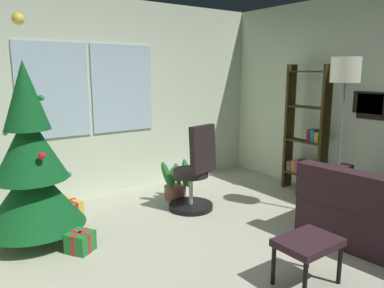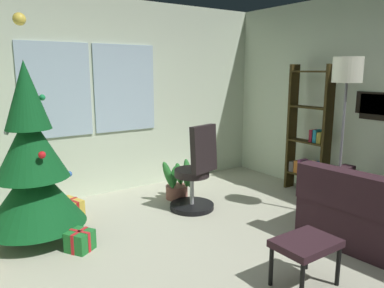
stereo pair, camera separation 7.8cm
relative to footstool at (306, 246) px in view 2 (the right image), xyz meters
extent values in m
cube|color=#AFAF99|center=(-0.22, 0.58, -0.39)|extent=(4.76, 5.12, 0.10)
cube|color=silver|center=(-0.22, 3.19, 1.00)|extent=(4.76, 0.10, 2.69)
cube|color=silver|center=(-1.06, 3.13, 1.14)|extent=(0.90, 0.03, 1.20)
cube|color=silver|center=(-0.10, 3.13, 1.14)|extent=(0.90, 0.03, 1.20)
cube|color=black|center=(2.15, 0.73, 0.94)|extent=(0.02, 0.40, 0.32)
cube|color=black|center=(2.15, 0.79, 0.99)|extent=(0.02, 0.39, 0.27)
cube|color=#2E1A21|center=(1.17, 0.65, 0.19)|extent=(0.95, 0.21, 0.20)
cube|color=#2E1A21|center=(0.00, 0.00, 0.03)|extent=(0.51, 0.37, 0.06)
cylinder|color=black|center=(-0.23, -0.16, -0.17)|extent=(0.04, 0.04, 0.34)
cylinder|color=black|center=(0.23, -0.16, -0.17)|extent=(0.04, 0.04, 0.34)
cylinder|color=black|center=(-0.23, 0.16, -0.17)|extent=(0.04, 0.04, 0.34)
cylinder|color=black|center=(0.23, 0.16, -0.17)|extent=(0.04, 0.04, 0.34)
cylinder|color=#4C331E|center=(-1.59, 2.15, -0.26)|extent=(0.12, 0.12, 0.16)
cone|color=#0E4B1F|center=(-1.59, 2.15, 0.16)|extent=(1.00, 1.00, 0.67)
cone|color=#0E4B1F|center=(-1.59, 2.15, 0.66)|extent=(0.72, 0.72, 0.67)
cone|color=#0E4B1F|center=(-1.59, 2.15, 1.15)|extent=(0.44, 0.44, 0.67)
sphere|color=red|center=(-1.55, 1.86, 0.61)|extent=(0.07, 0.07, 0.07)
sphere|color=gold|center=(-1.42, 2.42, 0.45)|extent=(0.07, 0.07, 0.07)
sphere|color=silver|center=(-1.78, 2.32, 0.78)|extent=(0.05, 0.05, 0.05)
sphere|color=blue|center=(-1.23, 2.14, 0.30)|extent=(0.06, 0.06, 0.06)
sphere|color=#1E8C4C|center=(-1.43, 2.20, 1.12)|extent=(0.06, 0.06, 0.06)
sphere|color=#F2D14C|center=(-1.59, 2.15, 1.86)|extent=(0.12, 0.12, 0.12)
cube|color=#1E722D|center=(-1.31, 1.63, -0.24)|extent=(0.30, 0.31, 0.20)
cube|color=red|center=(-1.31, 1.63, -0.24)|extent=(0.21, 0.15, 0.20)
cube|color=red|center=(-1.31, 1.63, -0.24)|extent=(0.15, 0.21, 0.20)
cube|color=gold|center=(-1.17, 2.43, -0.21)|extent=(0.28, 0.37, 0.26)
cube|color=#B21919|center=(-1.17, 2.43, -0.21)|extent=(0.13, 0.33, 0.26)
cube|color=#B21919|center=(-1.17, 2.43, -0.21)|extent=(0.20, 0.10, 0.26)
cylinder|color=black|center=(0.22, 1.93, -0.31)|extent=(0.56, 0.56, 0.06)
cylinder|color=#B2B2B7|center=(0.22, 1.93, -0.07)|extent=(0.05, 0.05, 0.41)
cylinder|color=black|center=(0.22, 1.93, 0.13)|extent=(0.44, 0.44, 0.09)
cube|color=black|center=(0.26, 1.75, 0.46)|extent=(0.41, 0.20, 0.57)
cube|color=#32280F|center=(1.94, 1.24, 0.57)|extent=(0.18, 0.04, 1.81)
cube|color=#32280F|center=(1.94, 1.84, 0.57)|extent=(0.18, 0.04, 1.81)
cube|color=#32280F|center=(1.94, 1.54, -0.09)|extent=(0.18, 0.56, 0.02)
cube|color=#32280F|center=(1.94, 1.54, 0.40)|extent=(0.18, 0.56, 0.02)
cube|color=#32280F|center=(1.94, 1.54, 0.88)|extent=(0.18, 0.56, 0.02)
cube|color=#32280F|center=(1.94, 1.54, 1.37)|extent=(0.18, 0.56, 0.02)
cube|color=#A4191A|center=(1.96, 1.32, 0.00)|extent=(0.13, 0.04, 0.17)
cube|color=navy|center=(1.96, 1.38, 0.03)|extent=(0.14, 0.07, 0.21)
cube|color=beige|center=(1.96, 1.46, 0.03)|extent=(0.14, 0.07, 0.21)
cube|color=#306F49|center=(1.96, 1.55, 0.02)|extent=(0.14, 0.07, 0.19)
cube|color=#823A71|center=(1.95, 1.62, 0.02)|extent=(0.16, 0.06, 0.21)
cube|color=#BB6627|center=(1.95, 1.69, 0.01)|extent=(0.15, 0.07, 0.18)
cube|color=#524F4E|center=(1.95, 1.76, 0.00)|extent=(0.16, 0.08, 0.15)
cube|color=olive|center=(1.96, 1.34, 0.49)|extent=(0.14, 0.07, 0.15)
cube|color=#1A6E87|center=(1.96, 1.41, 0.50)|extent=(0.13, 0.06, 0.18)
cube|color=maroon|center=(1.96, 1.47, 0.50)|extent=(0.14, 0.05, 0.17)
cylinder|color=slate|center=(1.48, 0.72, -0.33)|extent=(0.28, 0.28, 0.03)
cylinder|color=slate|center=(1.48, 0.72, 0.47)|extent=(0.03, 0.03, 1.57)
cylinder|color=white|center=(1.48, 0.72, 1.40)|extent=(0.33, 0.33, 0.28)
cylinder|color=#8C5249|center=(0.27, 2.37, -0.25)|extent=(0.30, 0.30, 0.18)
ellipsoid|color=#29752D|center=(0.09, 2.29, 0.04)|extent=(0.24, 0.16, 0.41)
ellipsoid|color=#29752D|center=(0.32, 2.40, -0.01)|extent=(0.17, 0.17, 0.32)
ellipsoid|color=#29752D|center=(0.37, 2.24, 0.03)|extent=(0.15, 0.25, 0.41)
ellipsoid|color=#29752D|center=(0.20, 2.32, -0.01)|extent=(0.19, 0.15, 0.31)
ellipsoid|color=#29752D|center=(0.33, 2.23, 0.01)|extent=(0.18, 0.17, 0.36)
camera|label=1|loc=(-2.38, -1.71, 1.39)|focal=34.70mm
camera|label=2|loc=(-2.32, -1.75, 1.39)|focal=34.70mm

